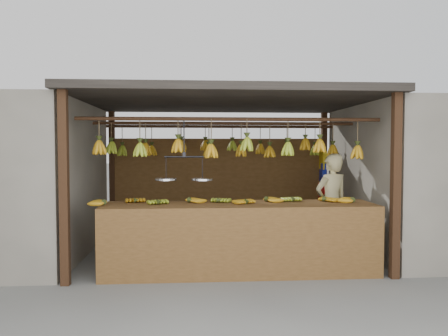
{
  "coord_description": "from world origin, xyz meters",
  "views": [
    {
      "loc": [
        -0.48,
        -6.7,
        1.62
      ],
      "look_at": [
        0.0,
        0.3,
        1.3
      ],
      "focal_mm": 35.0,
      "sensor_mm": 36.0,
      "label": 1
    }
  ],
  "objects": [
    {
      "name": "balance_scale",
      "position": [
        -0.61,
        -1.0,
        1.25
      ],
      "size": [
        0.75,
        0.32,
        0.8
      ],
      "color": "black",
      "rests_on": "ground"
    },
    {
      "name": "counter",
      "position": [
        0.1,
        -1.22,
        0.71
      ],
      "size": [
        3.6,
        0.8,
        0.96
      ],
      "color": "brown",
      "rests_on": "ground"
    },
    {
      "name": "stall",
      "position": [
        0.0,
        0.33,
        1.97
      ],
      "size": [
        4.3,
        3.3,
        2.4
      ],
      "color": "black",
      "rests_on": "ground"
    },
    {
      "name": "ground",
      "position": [
        0.0,
        0.0,
        0.0
      ],
      "size": [
        80.0,
        80.0,
        0.0
      ],
      "primitive_type": "plane",
      "color": "#5B5B57"
    },
    {
      "name": "vendor",
      "position": [
        1.6,
        -0.24,
        0.77
      ],
      "size": [
        0.65,
        0.54,
        1.54
      ],
      "primitive_type": "imported",
      "rotation": [
        0.0,
        0.0,
        3.5
      ],
      "color": "beige",
      "rests_on": "ground"
    },
    {
      "name": "hanging_bananas",
      "position": [
        -0.01,
        -0.0,
        1.62
      ],
      "size": [
        3.61,
        2.24,
        0.39
      ],
      "color": "#B88013",
      "rests_on": "ground"
    },
    {
      "name": "bag_bundles",
      "position": [
        1.94,
        1.35,
        0.99
      ],
      "size": [
        0.08,
        0.26,
        1.13
      ],
      "color": "yellow",
      "rests_on": "ground"
    }
  ]
}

